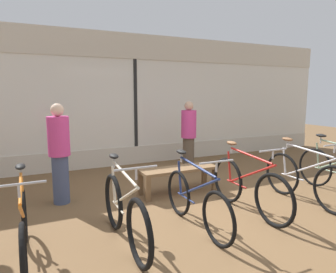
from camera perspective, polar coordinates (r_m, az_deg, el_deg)
name	(u,v)px	position (r m, az deg, el deg)	size (l,w,h in m)	color
ground_plane	(207,209)	(4.83, 7.46, -13.50)	(24.00, 24.00, 0.00)	brown
shop_back_wall	(135,99)	(7.51, -6.28, 7.13)	(12.00, 0.08, 3.20)	beige
bicycle_far_left	(24,229)	(3.63, -25.78, -15.65)	(0.46, 1.67, 1.01)	black
bicycle_left	(124,212)	(3.67, -8.33, -14.13)	(0.46, 1.73, 1.05)	black
bicycle_center_left	(195,201)	(4.06, 5.25, -12.10)	(0.46, 1.68, 1.02)	black
bicycle_center_right	(248,187)	(4.68, 14.96, -9.23)	(0.46, 1.77, 1.05)	black
bicycle_right	(305,179)	(5.38, 24.71, -7.35)	(0.46, 1.76, 1.05)	black
display_bench	(178,172)	(5.40, 1.98, -6.84)	(1.40, 0.44, 0.46)	brown
customer_near_rack	(189,135)	(6.79, 3.95, 0.25)	(0.48, 0.48, 1.60)	brown
customer_by_window	(59,152)	(5.11, -19.99, -2.78)	(0.40, 0.40, 1.63)	#424C6B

